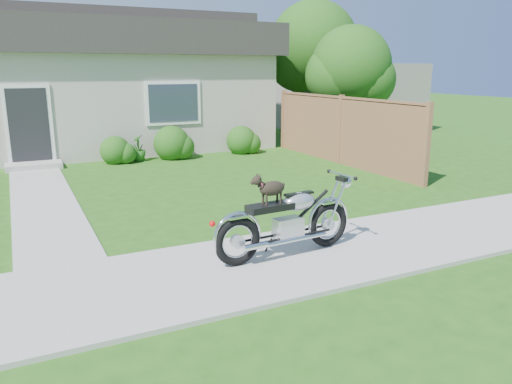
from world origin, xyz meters
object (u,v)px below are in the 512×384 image
Objects in this scene: fence at (341,130)px; tree_far at (317,50)px; house at (72,82)px; tree_near at (355,70)px; motorcycle_with_dog at (288,219)px; potted_plant_right at (138,148)px.

tree_far is at bearing 64.72° from fence.
house is at bearing 135.26° from fence.
tree_near is 10.62m from motorcycle_with_dog.
house is 1.90× the size of fence.
house is at bearing 110.43° from potted_plant_right.
fence is 5.77m from potted_plant_right.
house is 16.52× the size of potted_plant_right.
potted_plant_right is at bearing 86.94° from motorcycle_with_dog.
house is 3.16× the size of tree_near.
tree_far reaches higher than fence.
fence is at bearing -44.74° from house.
tree_far is at bearing -8.77° from house.
fence is 1.30× the size of tree_far.
tree_far is 13.10m from motorcycle_with_dog.
fence is 8.68× the size of potted_plant_right.
fence is at bearing -115.28° from tree_far.
tree_near reaches higher than potted_plant_right.
tree_far reaches higher than tree_near.
house is 2.48× the size of tree_far.
tree_far reaches higher than house.
motorcycle_with_dog is (-6.93, -7.80, -1.99)m from tree_near.
motorcycle_with_dog is at bearing -130.87° from fence.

